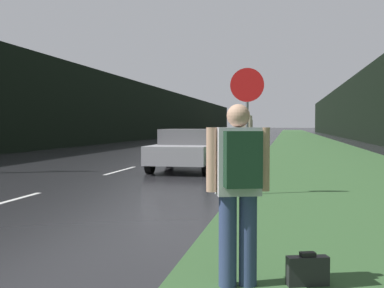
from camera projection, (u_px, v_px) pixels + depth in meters
name	position (u px, v px, depth m)	size (l,w,h in m)	color
grass_verge	(309.00, 143.00, 40.37)	(6.00, 240.00, 0.02)	#33562D
lane_stripe_b	(0.00, 203.00, 9.46)	(0.12, 3.00, 0.01)	silver
lane_stripe_c	(121.00, 170.00, 16.32)	(0.12, 3.00, 0.01)	silver
lane_stripe_d	(170.00, 157.00, 23.19)	(0.12, 3.00, 0.01)	silver
treeline_far_side	(141.00, 112.00, 53.47)	(2.00, 140.00, 6.00)	black
treeline_near_side	(365.00, 107.00, 48.88)	(2.00, 140.00, 6.73)	black
stop_sign	(247.00, 115.00, 10.52)	(0.74, 0.07, 2.79)	slate
hitchhiker_with_backpack	(239.00, 183.00, 4.48)	(0.58, 0.50, 1.74)	navy
suitcase	(308.00, 271.00, 4.56)	(0.41, 0.23, 0.34)	#232326
car_passing_near	(186.00, 149.00, 16.35)	(2.02, 4.12, 1.41)	#9E9EA3
car_passing_far	(243.00, 136.00, 37.49)	(1.88, 4.19, 1.35)	#BCBCBC
delivery_truck	(245.00, 124.00, 91.60)	(2.48, 7.58, 3.39)	#6E684F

